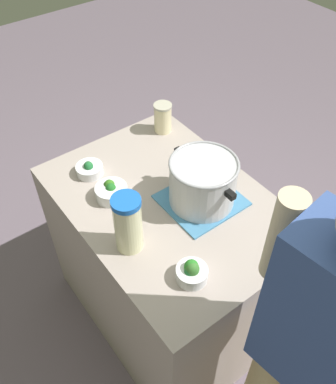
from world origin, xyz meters
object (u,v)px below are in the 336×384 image
mason_jar (163,118)px  broccoli_bowl_back (89,169)px  person_cook (312,360)px  cooking_pot (203,181)px  lemonade_pitcher (128,223)px  broccoli_bowl_center (192,272)px  broccoli_bowl_front (111,191)px

mason_jar → broccoli_bowl_back: size_ratio=1.24×
mason_jar → person_cook: 1.22m
cooking_pot → lemonade_pitcher: 0.35m
cooking_pot → person_cook: 0.73m
mason_jar → broccoli_bowl_center: (0.73, -0.42, -0.04)m
lemonade_pitcher → broccoli_bowl_back: (-0.43, 0.07, -0.10)m
cooking_pot → mason_jar: 0.50m
mason_jar → broccoli_bowl_front: 0.49m
cooking_pot → broccoli_bowl_front: cooking_pot is taller
broccoli_bowl_center → person_cook: bearing=12.5°
lemonade_pitcher → person_cook: bearing=15.4°
cooking_pot → lemonade_pitcher: lemonade_pitcher is taller
mason_jar → person_cook: person_cook is taller
broccoli_bowl_front → broccoli_bowl_center: broccoli_bowl_center is taller
cooking_pot → person_cook: (0.70, -0.16, -0.09)m
person_cook → cooking_pot: bearing=166.8°
broccoli_bowl_front → mason_jar: bearing=118.3°
person_cook → lemonade_pitcher: bearing=-164.6°
cooking_pot → mason_jar: (-0.47, 0.16, -0.04)m
mason_jar → broccoli_bowl_back: bearing=-82.6°
lemonade_pitcher → person_cook: 0.72m
broccoli_bowl_front → person_cook: 0.95m
broccoli_bowl_center → broccoli_bowl_back: 0.67m
broccoli_bowl_front → broccoli_bowl_center: size_ratio=1.18×
broccoli_bowl_back → person_cook: 1.12m
cooking_pot → lemonade_pitcher: bearing=-87.9°
person_cook → broccoli_bowl_center: bearing=-167.5°
lemonade_pitcher → mason_jar: size_ratio=1.67×
broccoli_bowl_front → broccoli_bowl_back: broccoli_bowl_front is taller
broccoli_bowl_front → cooking_pot: bearing=49.2°
lemonade_pitcher → broccoli_bowl_center: size_ratio=2.17×
lemonade_pitcher → broccoli_bowl_center: (0.25, 0.09, -0.09)m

